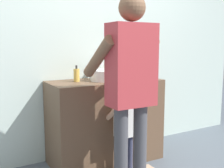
{
  "coord_description": "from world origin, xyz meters",
  "views": [
    {
      "loc": [
        -1.32,
        -2.2,
        1.26
      ],
      "look_at": [
        0.0,
        0.15,
        0.86
      ],
      "focal_mm": 43.71,
      "sensor_mm": 36.0,
      "label": 1
    }
  ],
  "objects_px": {
    "toothbrush_cup": "(136,74)",
    "adult_parent": "(130,78)",
    "soap_bottle": "(77,75)",
    "child_toddler": "(125,124)"
  },
  "relations": [
    {
      "from": "adult_parent",
      "to": "child_toddler",
      "type": "bearing_deg",
      "value": 65.65
    },
    {
      "from": "soap_bottle",
      "to": "adult_parent",
      "type": "bearing_deg",
      "value": -76.41
    },
    {
      "from": "soap_bottle",
      "to": "toothbrush_cup",
      "type": "bearing_deg",
      "value": -9.37
    },
    {
      "from": "child_toddler",
      "to": "adult_parent",
      "type": "height_order",
      "value": "adult_parent"
    },
    {
      "from": "child_toddler",
      "to": "adult_parent",
      "type": "relative_size",
      "value": 0.52
    },
    {
      "from": "soap_bottle",
      "to": "child_toddler",
      "type": "relative_size",
      "value": 0.19
    },
    {
      "from": "toothbrush_cup",
      "to": "soap_bottle",
      "type": "relative_size",
      "value": 1.25
    },
    {
      "from": "adult_parent",
      "to": "soap_bottle",
      "type": "bearing_deg",
      "value": 103.59
    },
    {
      "from": "child_toddler",
      "to": "soap_bottle",
      "type": "bearing_deg",
      "value": 122.55
    },
    {
      "from": "toothbrush_cup",
      "to": "adult_parent",
      "type": "distance_m",
      "value": 0.78
    }
  ]
}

